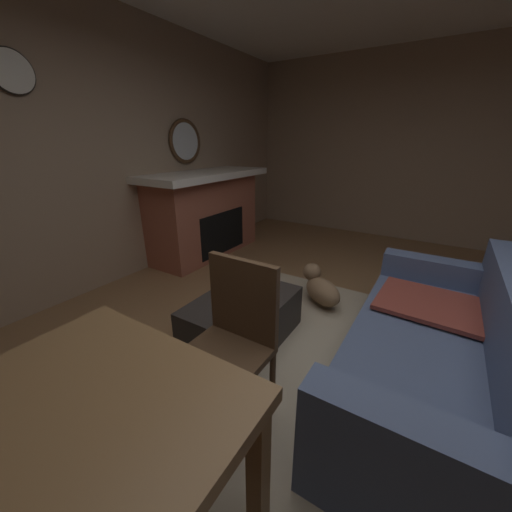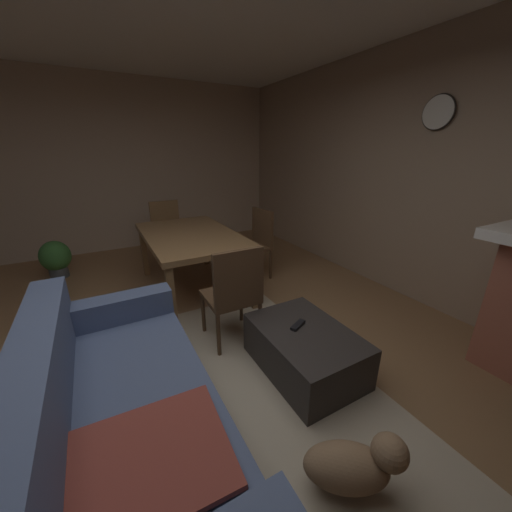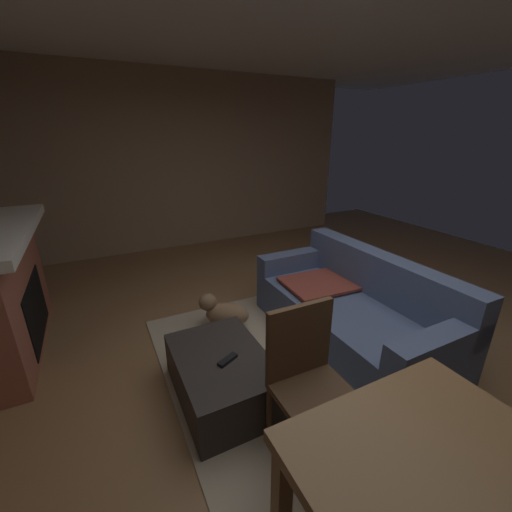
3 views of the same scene
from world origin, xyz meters
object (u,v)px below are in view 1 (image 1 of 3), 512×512
(fireplace, at_px, (206,214))
(tv_remote, at_px, (239,303))
(wall_clock, at_px, (12,71))
(ottoman_coffee_table, at_px, (243,319))
(small_dog, at_px, (321,288))
(couch, at_px, (440,358))
(round_wall_mirror, at_px, (185,141))
(dining_chair_west, at_px, (232,334))

(fireplace, distance_m, tv_remote, 2.16)
(tv_remote, bearing_deg, wall_clock, -104.24)
(fireplace, xyz_separation_m, ottoman_coffee_table, (1.39, 1.56, -0.40))
(fireplace, bearing_deg, small_dog, 73.63)
(couch, height_order, small_dog, couch)
(round_wall_mirror, distance_m, wall_clock, 1.89)
(ottoman_coffee_table, relative_size, tv_remote, 5.62)
(couch, relative_size, small_dog, 3.92)
(round_wall_mirror, height_order, tv_remote, round_wall_mirror)
(fireplace, distance_m, round_wall_mirror, 0.97)
(ottoman_coffee_table, distance_m, tv_remote, 0.21)
(tv_remote, xyz_separation_m, dining_chair_west, (0.51, 0.31, 0.15))
(tv_remote, height_order, wall_clock, wall_clock)
(round_wall_mirror, distance_m, tv_remote, 2.63)
(tv_remote, bearing_deg, fireplace, -157.76)
(ottoman_coffee_table, height_order, tv_remote, tv_remote)
(round_wall_mirror, height_order, wall_clock, wall_clock)
(couch, xyz_separation_m, small_dog, (-0.70, -1.01, -0.11))
(dining_chair_west, height_order, wall_clock, wall_clock)
(wall_clock, bearing_deg, dining_chair_west, 85.78)
(round_wall_mirror, xyz_separation_m, couch, (1.26, 3.19, -1.21))
(dining_chair_west, bearing_deg, couch, 125.22)
(round_wall_mirror, bearing_deg, small_dog, 75.68)
(dining_chair_west, relative_size, wall_clock, 2.79)
(ottoman_coffee_table, bearing_deg, couch, 95.66)
(couch, bearing_deg, dining_chair_west, -54.78)
(round_wall_mirror, xyz_separation_m, tv_remote, (1.47, 1.86, -1.13))
(ottoman_coffee_table, distance_m, small_dog, 0.90)
(round_wall_mirror, bearing_deg, ottoman_coffee_table, 52.85)
(dining_chair_west, bearing_deg, ottoman_coffee_table, -150.09)
(small_dog, bearing_deg, fireplace, -106.37)
(tv_remote, bearing_deg, couch, 74.12)
(couch, bearing_deg, round_wall_mirror, -111.59)
(round_wall_mirror, bearing_deg, dining_chair_west, 47.75)
(couch, xyz_separation_m, ottoman_coffee_table, (0.13, -1.35, -0.12))
(fireplace, relative_size, couch, 0.97)
(small_dog, bearing_deg, tv_remote, -19.30)
(ottoman_coffee_table, distance_m, wall_clock, 2.63)
(round_wall_mirror, distance_m, ottoman_coffee_table, 2.66)
(ottoman_coffee_table, bearing_deg, dining_chair_west, 29.91)
(small_dog, relative_size, wall_clock, 1.48)
(couch, relative_size, ottoman_coffee_table, 2.16)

